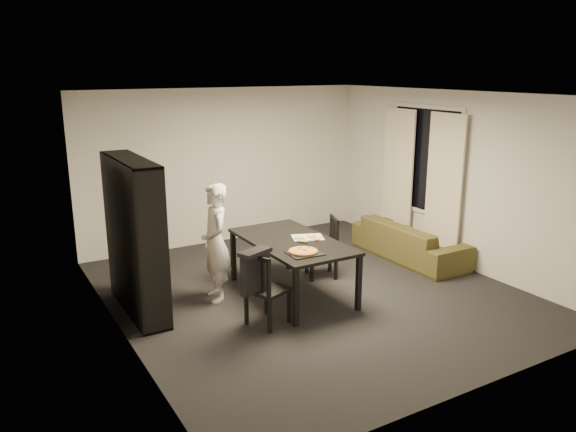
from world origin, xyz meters
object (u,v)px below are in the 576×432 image
chair_right (327,243)px  person (215,243)px  pepperoni_pizza (303,251)px  bookshelf (135,237)px  dining_table (292,245)px  baking_tray (305,253)px  chair_left (263,285)px  sofa (410,240)px

chair_right → person: (-1.70, 0.03, 0.26)m
pepperoni_pizza → bookshelf: bearing=148.8°
dining_table → baking_tray: baking_tray is taller
bookshelf → baking_tray: size_ratio=4.75×
chair_left → baking_tray: bearing=-102.7°
baking_tray → sofa: size_ratio=0.20×
chair_left → person: bearing=-12.7°
chair_right → pepperoni_pizza: size_ratio=2.50×
chair_left → person: person is taller
bookshelf → pepperoni_pizza: 2.03m
chair_right → pepperoni_pizza: bearing=-27.3°
dining_table → sofa: 2.39m
baking_tray → sofa: (2.49, 0.87, -0.47)m
person → baking_tray: size_ratio=3.81×
dining_table → chair_right: chair_right is taller
sofa → baking_tray: bearing=109.4°
baking_tray → sofa: 2.68m
sofa → person: bearing=89.3°
person → baking_tray: person is taller
bookshelf → dining_table: bearing=-15.3°
dining_table → person: size_ratio=1.18×
chair_left → dining_table: bearing=-70.9°
bookshelf → dining_table: (1.89, -0.52, -0.27)m
baking_tray → pepperoni_pizza: bearing=103.0°
chair_right → person: 1.72m
baking_tray → pepperoni_pizza: pepperoni_pizza is taller
sofa → chair_left: bearing=107.2°
chair_right → sofa: size_ratio=0.44×
baking_tray → pepperoni_pizza: 0.04m
bookshelf → chair_right: bookshelf is taller
bookshelf → pepperoni_pizza: size_ratio=5.43×
baking_tray → chair_right: bearing=43.7°
chair_left → sofa: (3.11, 0.96, -0.22)m
chair_left → person: size_ratio=0.59×
pepperoni_pizza → person: bearing=130.9°
dining_table → chair_left: (-0.77, -0.65, -0.18)m
chair_left → pepperoni_pizza: (0.62, 0.12, 0.27)m
chair_right → sofa: (1.56, -0.01, -0.21)m
baking_tray → bookshelf: bearing=148.2°
person → bookshelf: bearing=-90.3°
bookshelf → sofa: bookshelf is taller
bookshelf → chair_left: bookshelf is taller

